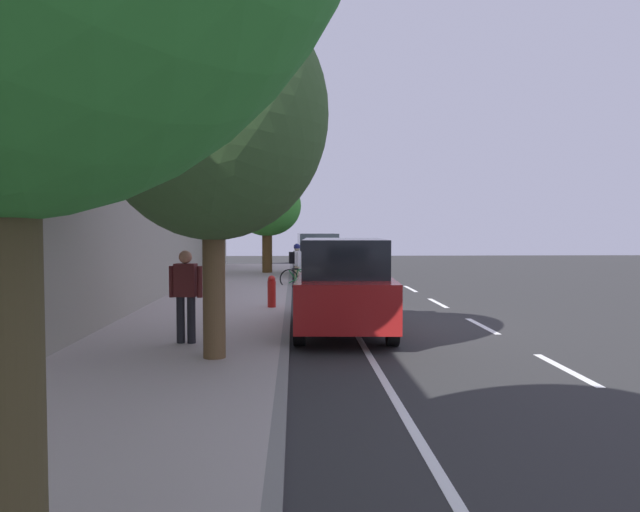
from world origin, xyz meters
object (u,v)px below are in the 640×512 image
(street_tree_near_cyclist, at_px, (267,206))
(pedestrian_on_phone, at_px, (186,291))
(bicycle_at_curb, at_px, (302,278))
(street_tree_mid_block, at_px, (213,114))
(parked_suv_white_nearest, at_px, (317,255))
(parked_suv_red_second, at_px, (344,284))
(fire_hydrant, at_px, (272,291))
(cyclist_with_backpack, at_px, (296,261))

(street_tree_near_cyclist, relative_size, pedestrian_on_phone, 2.74)
(bicycle_at_curb, xyz_separation_m, street_tree_mid_block, (1.58, 12.70, 3.64))
(parked_suv_white_nearest, xyz_separation_m, pedestrian_on_phone, (3.00, 16.07, 0.06))
(pedestrian_on_phone, bearing_deg, street_tree_near_cyclist, -92.22)
(pedestrian_on_phone, bearing_deg, street_tree_mid_block, 118.23)
(parked_suv_white_nearest, xyz_separation_m, street_tree_near_cyclist, (2.32, -1.46, 2.24))
(parked_suv_white_nearest, bearing_deg, street_tree_near_cyclist, -32.30)
(bicycle_at_curb, height_order, street_tree_mid_block, street_tree_mid_block)
(parked_suv_red_second, relative_size, street_tree_mid_block, 0.81)
(bicycle_at_curb, xyz_separation_m, street_tree_near_cyclist, (1.58, -6.09, 2.89))
(street_tree_mid_block, height_order, fire_hydrant, street_tree_mid_block)
(parked_suv_red_second, relative_size, bicycle_at_curb, 2.82)
(parked_suv_red_second, xyz_separation_m, fire_hydrant, (1.65, -3.18, -0.47))
(parked_suv_red_second, relative_size, cyclist_with_backpack, 2.92)
(parked_suv_red_second, bearing_deg, bicycle_at_curb, -85.55)
(parked_suv_red_second, distance_m, pedestrian_on_phone, 3.49)
(bicycle_at_curb, height_order, street_tree_near_cyclist, street_tree_near_cyclist)
(street_tree_mid_block, distance_m, pedestrian_on_phone, 3.26)
(parked_suv_red_second, xyz_separation_m, street_tree_mid_block, (2.33, 3.02, 2.99))
(street_tree_near_cyclist, bearing_deg, fire_hydrant, 93.11)
(parked_suv_white_nearest, distance_m, bicycle_at_curb, 4.73)
(parked_suv_white_nearest, xyz_separation_m, fire_hydrant, (1.63, 11.14, -0.47))
(parked_suv_red_second, height_order, fire_hydrant, parked_suv_red_second)
(bicycle_at_curb, bearing_deg, parked_suv_white_nearest, -99.06)
(street_tree_near_cyclist, relative_size, fire_hydrant, 5.49)
(cyclist_with_backpack, xyz_separation_m, fire_hydrant, (0.67, 6.96, -0.44))
(bicycle_at_curb, bearing_deg, street_tree_near_cyclist, -75.46)
(cyclist_with_backpack, relative_size, fire_hydrant, 1.95)
(parked_suv_red_second, height_order, pedestrian_on_phone, parked_suv_red_second)
(cyclist_with_backpack, bearing_deg, pedestrian_on_phone, 80.30)
(street_tree_near_cyclist, bearing_deg, pedestrian_on_phone, 87.78)
(parked_suv_red_second, bearing_deg, street_tree_mid_block, 52.29)
(fire_hydrant, bearing_deg, parked_suv_red_second, 117.42)
(parked_suv_red_second, height_order, street_tree_near_cyclist, street_tree_near_cyclist)
(parked_suv_white_nearest, xyz_separation_m, bicycle_at_curb, (0.74, 4.63, -0.65))
(street_tree_mid_block, bearing_deg, cyclist_with_backpack, -95.87)
(bicycle_at_curb, xyz_separation_m, fire_hydrant, (0.89, 6.51, 0.18))
(bicycle_at_curb, distance_m, fire_hydrant, 6.57)
(pedestrian_on_phone, relative_size, fire_hydrant, 2.00)
(parked_suv_white_nearest, xyz_separation_m, street_tree_mid_block, (2.32, 17.33, 2.99))
(bicycle_at_curb, height_order, pedestrian_on_phone, pedestrian_on_phone)
(cyclist_with_backpack, relative_size, street_tree_mid_block, 0.28)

